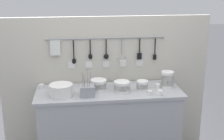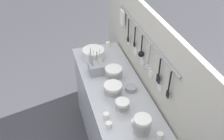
% 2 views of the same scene
% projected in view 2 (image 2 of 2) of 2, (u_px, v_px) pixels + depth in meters
% --- Properties ---
extents(counter, '(1.48, 0.53, 0.89)m').
position_uv_depth(counter, '(113.00, 118.00, 2.71)').
color(counter, '#ADAFB5').
rests_on(counter, ground).
extents(back_wall, '(2.28, 0.11, 1.60)m').
position_uv_depth(back_wall, '(143.00, 85.00, 2.57)').
color(back_wall, beige).
rests_on(back_wall, ground).
extents(bowl_stack_tall_left, '(0.12, 0.12, 0.10)m').
position_uv_depth(bowl_stack_tall_left, '(122.00, 106.00, 2.15)').
color(bowl_stack_tall_left, white).
rests_on(bowl_stack_tall_left, counter).
extents(bowl_stack_nested_right, '(0.16, 0.16, 0.11)m').
position_uv_depth(bowl_stack_nested_right, '(114.00, 73.00, 2.50)').
color(bowl_stack_nested_right, white).
rests_on(bowl_stack_nested_right, counter).
extents(bowl_stack_short_front, '(0.16, 0.16, 0.11)m').
position_uv_depth(bowl_stack_short_front, '(113.00, 90.00, 2.31)').
color(bowl_stack_short_front, white).
rests_on(bowl_stack_short_front, counter).
extents(bowl_stack_wide_centre, '(0.13, 0.13, 0.17)m').
position_uv_depth(bowl_stack_wide_centre, '(142.00, 126.00, 1.93)').
color(bowl_stack_wide_centre, white).
rests_on(bowl_stack_wide_centre, counter).
extents(plate_stack, '(0.23, 0.23, 0.11)m').
position_uv_depth(plate_stack, '(94.00, 54.00, 2.77)').
color(plate_stack, white).
rests_on(plate_stack, counter).
extents(steel_mixing_bowl, '(0.10, 0.10, 0.04)m').
position_uv_depth(steel_mixing_bowl, '(131.00, 88.00, 2.38)').
color(steel_mixing_bowl, '#93969E').
rests_on(steel_mixing_bowl, counter).
extents(cutlery_caddy, '(0.14, 0.14, 0.27)m').
position_uv_depth(cutlery_caddy, '(96.00, 68.00, 2.57)').
color(cutlery_caddy, '#93969E').
rests_on(cutlery_caddy, counter).
extents(cup_front_right, '(0.05, 0.05, 0.05)m').
position_uv_depth(cup_front_right, '(134.00, 122.00, 2.04)').
color(cup_front_right, white).
rests_on(cup_front_right, counter).
extents(cup_by_caddy, '(0.05, 0.05, 0.05)m').
position_uv_depth(cup_by_caddy, '(160.00, 136.00, 1.94)').
color(cup_by_caddy, white).
rests_on(cup_by_caddy, counter).
extents(cup_edge_near, '(0.05, 0.05, 0.05)m').
position_uv_depth(cup_edge_near, '(109.00, 125.00, 2.02)').
color(cup_edge_near, white).
rests_on(cup_edge_near, counter).
extents(cup_edge_far, '(0.05, 0.05, 0.05)m').
position_uv_depth(cup_edge_far, '(106.00, 116.00, 2.10)').
color(cup_edge_far, white).
rests_on(cup_edge_far, counter).
extents(cup_back_right, '(0.05, 0.05, 0.05)m').
position_uv_depth(cup_back_right, '(108.00, 44.00, 3.00)').
color(cup_back_right, white).
rests_on(cup_back_right, counter).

